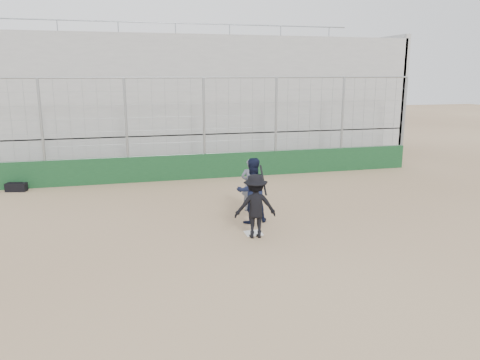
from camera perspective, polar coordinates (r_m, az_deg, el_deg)
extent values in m
plane|color=#7E6244|center=(12.47, 1.64, -6.55)|extent=(90.00, 90.00, 0.00)
cube|color=white|center=(12.47, 1.64, -6.49)|extent=(0.44, 0.44, 0.02)
cube|color=#11371A|center=(18.94, -4.31, 1.72)|extent=(18.00, 0.25, 1.00)
cylinder|color=gray|center=(18.71, -4.39, 6.23)|extent=(0.10, 0.10, 4.00)
cylinder|color=gray|center=(22.16, 19.32, 6.58)|extent=(0.10, 0.10, 4.00)
cylinder|color=gray|center=(18.59, -4.49, 12.37)|extent=(18.00, 0.07, 0.07)
cube|color=#969696|center=(23.71, -6.51, 4.65)|extent=(20.00, 6.70, 1.60)
cube|color=#969696|center=(23.48, -6.69, 11.67)|extent=(20.00, 6.70, 4.20)
cube|color=#969696|center=(26.82, 15.34, 9.73)|extent=(0.25, 6.70, 6.10)
cylinder|color=gray|center=(26.73, -7.89, 18.43)|extent=(20.00, 0.06, 0.06)
imported|color=black|center=(11.99, 1.89, -3.20)|extent=(1.13, 0.73, 1.66)
cylinder|color=black|center=(12.04, 2.85, -0.01)|extent=(0.07, 0.57, 0.71)
imported|color=black|center=(13.19, 1.46, -2.68)|extent=(0.97, 0.79, 1.22)
sphere|color=maroon|center=(13.07, 1.47, -0.57)|extent=(0.28, 0.28, 0.28)
imported|color=#4F5564|center=(14.29, 1.32, -0.93)|extent=(0.70, 0.59, 1.48)
cube|color=black|center=(18.64, -25.62, -0.80)|extent=(0.77, 0.46, 0.31)
cylinder|color=black|center=(18.60, -25.67, -0.28)|extent=(0.46, 0.14, 0.04)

